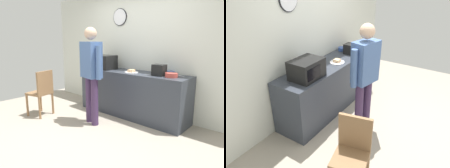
# 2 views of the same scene
# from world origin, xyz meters

# --- Properties ---
(ground_plane) EXTENTS (6.00, 6.00, 0.00)m
(ground_plane) POSITION_xyz_m (0.00, 0.00, 0.00)
(ground_plane) COLOR #9E9384
(back_wall) EXTENTS (5.40, 0.13, 2.60)m
(back_wall) POSITION_xyz_m (-0.00, 1.60, 1.30)
(back_wall) COLOR silver
(back_wall) RESTS_ON ground_plane
(kitchen_counter) EXTENTS (2.36, 0.62, 0.91)m
(kitchen_counter) POSITION_xyz_m (0.07, 1.22, 0.46)
(kitchen_counter) COLOR #333842
(kitchen_counter) RESTS_ON ground_plane
(microwave) EXTENTS (0.50, 0.39, 0.30)m
(microwave) POSITION_xyz_m (-0.65, 1.15, 1.06)
(microwave) COLOR black
(microwave) RESTS_ON kitchen_counter
(sandwich_plate) EXTENTS (0.27, 0.27, 0.07)m
(sandwich_plate) POSITION_xyz_m (0.14, 1.11, 0.93)
(sandwich_plate) COLOR white
(sandwich_plate) RESTS_ON kitchen_counter
(salad_bowl) EXTENTS (0.19, 0.19, 0.07)m
(salad_bowl) POSITION_xyz_m (0.79, 1.40, 0.95)
(salad_bowl) COLOR #33519E
(salad_bowl) RESTS_ON kitchen_counter
(cereal_bowl) EXTENTS (0.22, 0.22, 0.08)m
(cereal_bowl) POSITION_xyz_m (0.95, 1.17, 0.95)
(cereal_bowl) COLOR #C64C42
(cereal_bowl) RESTS_ON kitchen_counter
(toaster) EXTENTS (0.22, 0.18, 0.20)m
(toaster) POSITION_xyz_m (0.70, 1.18, 1.01)
(toaster) COLOR black
(toaster) RESTS_ON kitchen_counter
(fork_utensil) EXTENTS (0.17, 0.07, 0.01)m
(fork_utensil) POSITION_xyz_m (-0.08, 1.30, 0.92)
(fork_utensil) COLOR silver
(fork_utensil) RESTS_ON kitchen_counter
(spoon_utensil) EXTENTS (0.15, 0.11, 0.01)m
(spoon_utensil) POSITION_xyz_m (1.03, 1.39, 0.92)
(spoon_utensil) COLOR silver
(spoon_utensil) RESTS_ON kitchen_counter
(person_standing) EXTENTS (0.58, 0.32, 1.76)m
(person_standing) POSITION_xyz_m (-0.22, 0.38, 1.03)
(person_standing) COLOR #3F2A4E
(person_standing) RESTS_ON ground_plane
(wooden_chair) EXTENTS (0.48, 0.48, 0.94)m
(wooden_chair) POSITION_xyz_m (-1.28, -0.02, 0.52)
(wooden_chair) COLOR olive
(wooden_chair) RESTS_ON ground_plane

